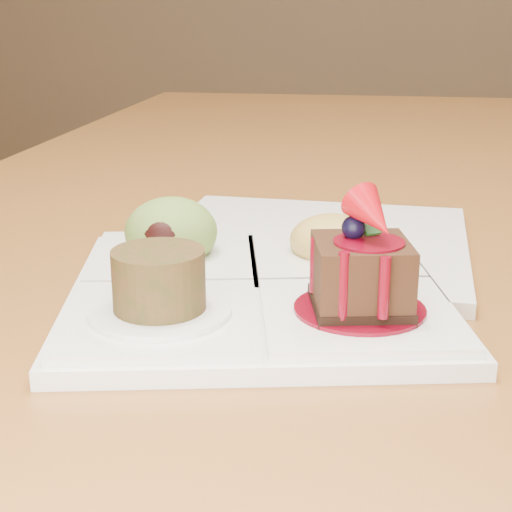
# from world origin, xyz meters

# --- Properties ---
(dining_table) EXTENTS (1.00, 1.80, 0.75)m
(dining_table) POSITION_xyz_m (0.00, 0.00, 0.68)
(dining_table) COLOR brown
(dining_table) RESTS_ON ground
(sampler_plate) EXTENTS (0.31, 0.31, 0.10)m
(sampler_plate) POSITION_xyz_m (-0.08, -0.42, 0.77)
(sampler_plate) COLOR white
(sampler_plate) RESTS_ON dining_table
(second_plate) EXTENTS (0.28, 0.28, 0.01)m
(second_plate) POSITION_xyz_m (-0.05, -0.30, 0.76)
(second_plate) COLOR white
(second_plate) RESTS_ON dining_table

